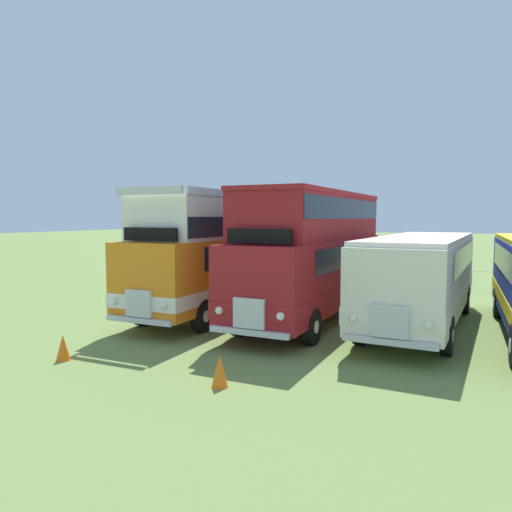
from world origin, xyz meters
TOP-DOWN VIEW (x-y plane):
  - bus_first_in_row at (-10.91, 0.41)m, footprint 2.62×10.84m
  - bus_second_in_row at (-7.27, 0.07)m, footprint 2.72×10.10m
  - bus_third_in_row at (-3.63, 0.37)m, footprint 2.93×9.82m
  - cone_near_end at (-11.36, -7.51)m, footprint 0.36×0.36m
  - cone_mid_row at (-6.83, -7.52)m, footprint 0.36×0.36m

SIDE VIEW (x-z plane):
  - cone_near_end at x=-11.36m, z-range 0.00..0.66m
  - cone_mid_row at x=-6.83m, z-range 0.00..0.71m
  - bus_third_in_row at x=-3.63m, z-range 0.26..3.25m
  - bus_first_in_row at x=-10.91m, z-range 0.10..4.62m
  - bus_second_in_row at x=-7.27m, z-range 0.22..4.71m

